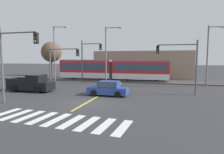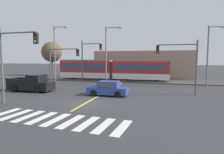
# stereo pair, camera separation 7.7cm
# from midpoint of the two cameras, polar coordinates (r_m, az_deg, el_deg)

# --- Properties ---
(ground_plane) EXTENTS (200.00, 200.00, 0.00)m
(ground_plane) POSITION_cam_midpoint_polar(r_m,az_deg,el_deg) (17.75, -7.31, -7.36)
(ground_plane) COLOR #333335
(track_bed) EXTENTS (120.00, 4.00, 0.18)m
(track_bed) POSITION_cam_midpoint_polar(r_m,az_deg,el_deg) (33.39, 3.65, -1.12)
(track_bed) COLOR #4C4742
(track_bed) RESTS_ON ground
(rail_near) EXTENTS (120.00, 0.08, 0.10)m
(rail_near) POSITION_cam_midpoint_polar(r_m,az_deg,el_deg) (32.68, 3.39, -1.01)
(rail_near) COLOR #939399
(rail_near) RESTS_ON track_bed
(rail_far) EXTENTS (120.00, 0.08, 0.10)m
(rail_far) POSITION_cam_midpoint_polar(r_m,az_deg,el_deg) (34.08, 3.89, -0.75)
(rail_far) COLOR #939399
(rail_far) RESTS_ON track_bed
(light_rail_tram) EXTENTS (18.50, 2.64, 3.43)m
(light_rail_tram) POSITION_cam_midpoint_polar(r_m,az_deg,el_deg) (33.68, 0.31, 2.30)
(light_rail_tram) COLOR silver
(light_rail_tram) RESTS_ON track_bed
(crosswalk_stripe_0) EXTENTS (0.78, 2.84, 0.01)m
(crosswalk_stripe_0) POSITION_cam_midpoint_polar(r_m,az_deg,el_deg) (16.39, -28.30, -9.06)
(crosswalk_stripe_0) COLOR silver
(crosswalk_stripe_0) RESTS_ON ground
(crosswalk_stripe_1) EXTENTS (0.78, 2.84, 0.01)m
(crosswalk_stripe_1) POSITION_cam_midpoint_polar(r_m,az_deg,el_deg) (15.60, -25.56, -9.66)
(crosswalk_stripe_1) COLOR silver
(crosswalk_stripe_1) RESTS_ON ground
(crosswalk_stripe_2) EXTENTS (0.78, 2.84, 0.01)m
(crosswalk_stripe_2) POSITION_cam_midpoint_polar(r_m,az_deg,el_deg) (14.86, -22.53, -10.28)
(crosswalk_stripe_2) COLOR silver
(crosswalk_stripe_2) RESTS_ON ground
(crosswalk_stripe_3) EXTENTS (0.78, 2.84, 0.01)m
(crosswalk_stripe_3) POSITION_cam_midpoint_polar(r_m,az_deg,el_deg) (14.16, -19.18, -10.94)
(crosswalk_stripe_3) COLOR silver
(crosswalk_stripe_3) RESTS_ON ground
(crosswalk_stripe_4) EXTENTS (0.78, 2.84, 0.01)m
(crosswalk_stripe_4) POSITION_cam_midpoint_polar(r_m,az_deg,el_deg) (13.52, -15.47, -11.63)
(crosswalk_stripe_4) COLOR silver
(crosswalk_stripe_4) RESTS_ON ground
(crosswalk_stripe_5) EXTENTS (0.78, 2.84, 0.01)m
(crosswalk_stripe_5) POSITION_cam_midpoint_polar(r_m,az_deg,el_deg) (12.94, -11.40, -12.32)
(crosswalk_stripe_5) COLOR silver
(crosswalk_stripe_5) RESTS_ON ground
(crosswalk_stripe_6) EXTENTS (0.78, 2.84, 0.01)m
(crosswalk_stripe_6) POSITION_cam_midpoint_polar(r_m,az_deg,el_deg) (12.43, -6.94, -13.01)
(crosswalk_stripe_6) COLOR silver
(crosswalk_stripe_6) RESTS_ON ground
(crosswalk_stripe_7) EXTENTS (0.78, 2.84, 0.01)m
(crosswalk_stripe_7) POSITION_cam_midpoint_polar(r_m,az_deg,el_deg) (12.00, -2.10, -13.66)
(crosswalk_stripe_7) COLOR silver
(crosswalk_stripe_7) RESTS_ON ground
(crosswalk_stripe_8) EXTENTS (0.78, 2.84, 0.01)m
(crosswalk_stripe_8) POSITION_cam_midpoint_polar(r_m,az_deg,el_deg) (11.65, 3.08, -14.25)
(crosswalk_stripe_8) COLOR silver
(crosswalk_stripe_8) RESTS_ON ground
(lane_centre_line) EXTENTS (0.20, 17.42, 0.01)m
(lane_centre_line) POSITION_cam_midpoint_polar(r_m,az_deg,el_deg) (23.12, -1.75, -4.30)
(lane_centre_line) COLOR gold
(lane_centre_line) RESTS_ON ground
(sedan_crossing) EXTENTS (4.23, 1.99, 1.52)m
(sedan_crossing) POSITION_cam_midpoint_polar(r_m,az_deg,el_deg) (20.95, -1.04, -3.39)
(sedan_crossing) COLOR #284293
(sedan_crossing) RESTS_ON ground
(pickup_truck) EXTENTS (5.42, 2.27, 1.98)m
(pickup_truck) POSITION_cam_midpoint_polar(r_m,az_deg,el_deg) (25.36, -21.86, -1.90)
(pickup_truck) COLOR black
(pickup_truck) RESTS_ON ground
(traffic_light_far_left) EXTENTS (3.25, 0.38, 6.60)m
(traffic_light_far_left) POSITION_cam_midpoint_polar(r_m,az_deg,el_deg) (30.76, -6.71, 6.06)
(traffic_light_far_left) COLOR #515459
(traffic_light_far_left) RESTS_ON ground
(traffic_light_near_left) EXTENTS (3.75, 0.38, 6.50)m
(traffic_light_near_left) POSITION_cam_midpoint_polar(r_m,az_deg,el_deg) (18.83, -26.37, 5.90)
(traffic_light_near_left) COLOR #515459
(traffic_light_near_left) RESTS_ON ground
(traffic_light_mid_right) EXTENTS (4.25, 0.38, 5.80)m
(traffic_light_mid_right) POSITION_cam_midpoint_polar(r_m,az_deg,el_deg) (22.46, 19.43, 4.99)
(traffic_light_mid_right) COLOR #515459
(traffic_light_mid_right) RESTS_ON ground
(traffic_light_mid_left) EXTENTS (4.25, 0.38, 5.53)m
(traffic_light_mid_left) POSITION_cam_midpoint_polar(r_m,az_deg,el_deg) (27.01, -14.46, 4.81)
(traffic_light_mid_left) COLOR #515459
(traffic_light_mid_left) RESTS_ON ground
(street_lamp_west) EXTENTS (2.54, 0.28, 9.15)m
(street_lamp_west) POSITION_cam_midpoint_polar(r_m,az_deg,el_deg) (34.70, -15.67, 7.41)
(street_lamp_west) COLOR slate
(street_lamp_west) RESTS_ON ground
(street_lamp_centre) EXTENTS (2.54, 0.28, 8.59)m
(street_lamp_centre) POSITION_cam_midpoint_polar(r_m,az_deg,el_deg) (30.26, -1.21, 7.36)
(street_lamp_centre) COLOR slate
(street_lamp_centre) RESTS_ON ground
(street_lamp_east) EXTENTS (2.04, 0.28, 8.18)m
(street_lamp_east) POSITION_cam_midpoint_polar(r_m,az_deg,el_deg) (29.64, 26.10, 6.32)
(street_lamp_east) COLOR slate
(street_lamp_east) RESTS_ON ground
(bare_tree_far_west) EXTENTS (4.35, 4.35, 7.37)m
(bare_tree_far_west) POSITION_cam_midpoint_polar(r_m,az_deg,el_deg) (45.02, -16.78, 6.86)
(bare_tree_far_west) COLOR brown
(bare_tree_far_west) RESTS_ON ground
(building_backdrop_far) EXTENTS (18.99, 6.00, 5.25)m
(building_backdrop_far) POSITION_cam_midpoint_polar(r_m,az_deg,el_deg) (40.95, 8.96, 3.61)
(building_backdrop_far) COLOR gray
(building_backdrop_far) RESTS_ON ground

